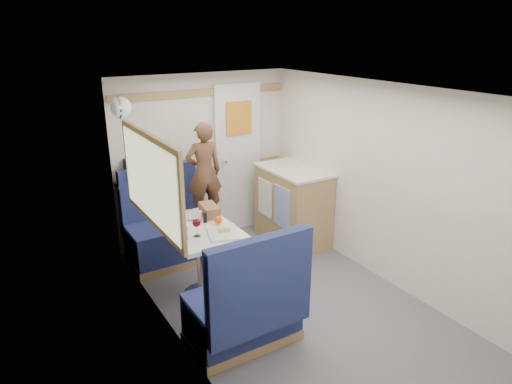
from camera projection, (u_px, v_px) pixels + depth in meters
floor at (318, 327)px, 4.00m from camera, size 4.50×4.50×0.00m
ceiling at (331, 96)px, 3.32m from camera, size 4.50×4.50×0.00m
wall_back at (204, 158)px, 5.47m from camera, size 2.20×0.02×2.00m
wall_left at (198, 255)px, 3.12m from camera, size 0.02×4.50×2.00m
wall_right at (417, 197)px, 4.20m from camera, size 0.02×4.50×2.00m
oak_trim_low at (205, 170)px, 5.50m from camera, size 2.15×0.02×0.08m
oak_trim_high at (202, 92)px, 5.19m from camera, size 2.15×0.02×0.08m
side_window at (150, 181)px, 3.85m from camera, size 0.04×1.30×0.72m
rear_door at (238, 156)px, 5.67m from camera, size 0.62×0.12×1.86m
dinette_table at (200, 242)px, 4.29m from camera, size 0.62×0.92×0.72m
bench_far at (168, 235)px, 5.08m from camera, size 0.90×0.59×1.05m
bench_near at (246, 312)px, 3.69m from camera, size 0.90×0.59×1.05m
ledge at (157, 179)px, 5.09m from camera, size 0.90×0.14×0.04m
dome_light at (121, 107)px, 4.39m from camera, size 0.20×0.20×0.20m
galley_counter at (292, 205)px, 5.49m from camera, size 0.57×0.92×0.92m
person at (204, 172)px, 4.93m from camera, size 0.43×0.30×1.10m
duffel_bag at (150, 168)px, 5.01m from camera, size 0.52×0.28×0.24m
tray at (223, 232)px, 4.11m from camera, size 0.36×0.41×0.02m
orange_fruit at (218, 220)px, 4.26m from camera, size 0.08×0.08×0.08m
cheese_block at (224, 229)px, 4.12m from camera, size 0.12×0.09×0.04m
wine_glass at (197, 223)px, 4.02m from camera, size 0.08×0.08×0.17m
tumbler_left at (185, 234)px, 3.99m from camera, size 0.06×0.06×0.10m
tumbler_mid at (173, 220)px, 4.27m from camera, size 0.07×0.07×0.11m
tumbler_right at (190, 215)px, 4.39m from camera, size 0.06×0.06×0.10m
beer_glass at (211, 210)px, 4.50m from camera, size 0.07×0.07×0.11m
pepper_grinder at (205, 218)px, 4.33m from camera, size 0.04×0.04×0.10m
salt_grinder at (200, 216)px, 4.38m from camera, size 0.04×0.04×0.09m
bread_loaf at (209, 210)px, 4.49m from camera, size 0.18×0.28×0.11m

